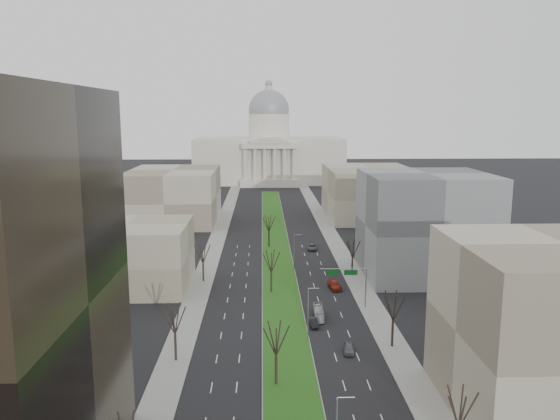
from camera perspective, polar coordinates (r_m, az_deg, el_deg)
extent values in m
plane|color=black|center=(155.54, -0.43, -3.86)|extent=(600.00, 600.00, 0.00)
cube|color=#999993|center=(154.55, -0.42, -3.93)|extent=(8.00, 222.00, 0.15)
cube|color=#1A4A13|center=(154.53, -0.42, -3.89)|extent=(7.70, 221.70, 0.06)
cube|color=gray|center=(132.07, -7.81, -6.48)|extent=(5.00, 330.00, 0.15)
cube|color=gray|center=(133.06, 7.45, -6.34)|extent=(5.00, 330.00, 0.15)
cube|color=beige|center=(302.00, -1.15, 5.25)|extent=(80.00, 40.00, 24.00)
cube|color=beige|center=(280.18, -1.08, 2.82)|extent=(30.00, 6.00, 4.00)
cube|color=beige|center=(278.41, -1.10, 6.70)|extent=(28.00, 5.00, 2.50)
cube|color=beige|center=(278.30, -1.10, 7.11)|extent=(20.00, 5.00, 1.80)
cube|color=beige|center=(278.22, -1.10, 7.44)|extent=(12.00, 5.00, 1.60)
cylinder|color=beige|center=(301.01, -1.16, 8.67)|extent=(22.00, 22.00, 14.00)
sphere|color=gray|center=(300.92, -1.17, 10.38)|extent=(22.00, 22.00, 22.00)
cylinder|color=beige|center=(301.17, -1.18, 12.48)|extent=(4.00, 4.00, 4.00)
sphere|color=gray|center=(301.31, -1.18, 13.05)|extent=(4.00, 4.00, 4.00)
cylinder|color=beige|center=(279.20, -3.67, 4.84)|extent=(2.00, 2.00, 16.00)
cylinder|color=beige|center=(279.09, -2.64, 4.85)|extent=(2.00, 2.00, 16.00)
cylinder|color=beige|center=(279.07, -1.61, 4.85)|extent=(2.00, 2.00, 16.00)
cylinder|color=beige|center=(279.13, -0.58, 4.86)|extent=(2.00, 2.00, 16.00)
cylinder|color=beige|center=(279.29, 0.45, 4.86)|extent=(2.00, 2.00, 16.00)
cylinder|color=beige|center=(279.54, 1.48, 4.86)|extent=(2.00, 2.00, 16.00)
cube|color=gray|center=(123.37, -15.57, -4.61)|extent=(26.00, 22.00, 14.00)
cube|color=gray|center=(77.54, 27.13, -11.08)|extent=(26.00, 24.00, 22.00)
cube|color=#5D5F61|center=(131.08, 14.92, -1.48)|extent=(28.00, 26.00, 24.00)
cube|color=gray|center=(195.52, -11.04, 1.52)|extent=(30.00, 40.00, 18.00)
cube|color=gray|center=(201.72, 9.24, 1.84)|extent=(30.00, 40.00, 18.00)
cylinder|color=black|center=(87.51, -10.86, -13.95)|extent=(0.40, 0.40, 4.32)
cylinder|color=black|center=(124.79, -8.02, -6.50)|extent=(0.40, 0.40, 4.22)
cylinder|color=black|center=(92.52, 11.66, -12.57)|extent=(0.40, 0.40, 4.42)
cylinder|color=black|center=(129.63, 7.55, -5.89)|extent=(0.40, 0.40, 4.03)
cylinder|color=black|center=(79.26, -0.41, -16.42)|extent=(0.40, 0.40, 4.32)
cylinder|color=black|center=(116.42, -0.92, -7.60)|extent=(0.40, 0.40, 4.32)
cylinder|color=black|center=(155.00, -1.17, -3.09)|extent=(0.40, 0.40, 4.32)
cylinder|color=gray|center=(58.91, 6.91, -18.86)|extent=(1.80, 0.12, 0.12)
cylinder|color=gray|center=(92.34, 2.95, -10.89)|extent=(0.20, 0.20, 9.00)
cylinder|color=gray|center=(90.87, 3.55, -8.16)|extent=(1.80, 0.12, 0.12)
cylinder|color=gray|center=(130.37, 1.48, -4.58)|extent=(0.20, 0.20, 9.00)
cylinder|color=gray|center=(129.34, 1.89, -2.61)|extent=(1.80, 0.12, 0.12)
cylinder|color=gray|center=(108.18, 8.95, -8.09)|extent=(0.24, 0.24, 8.00)
cylinder|color=gray|center=(106.26, 6.61, -6.11)|extent=(9.00, 0.18, 0.18)
cube|color=#0C591E|center=(106.79, 7.40, -6.49)|extent=(2.60, 0.08, 1.00)
cube|color=#0C591E|center=(106.29, 5.53, -6.54)|extent=(2.20, 0.08, 1.00)
imported|color=#55595D|center=(90.08, 7.21, -14.13)|extent=(2.15, 4.25, 1.39)
imported|color=black|center=(99.53, 3.51, -11.66)|extent=(1.74, 4.19, 1.35)
imported|color=maroon|center=(119.77, 5.72, -7.80)|extent=(2.88, 5.90, 1.65)
imported|color=#4C4F54|center=(152.46, 3.38, -3.88)|extent=(3.03, 5.55, 1.48)
imported|color=#BBBBBB|center=(103.39, 4.05, -10.63)|extent=(1.95, 7.21, 1.99)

